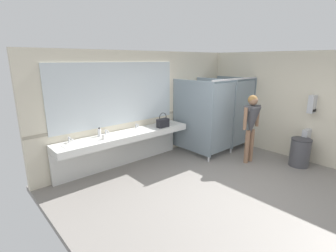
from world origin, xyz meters
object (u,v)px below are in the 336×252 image
object	(u,v)px
paper_towel_dispenser_lower	(307,138)
trash_bin	(300,152)
paper_towel_dispenser_upper	(313,104)
soap_dispenser	(99,133)
person_standing	(251,121)
paper_cup	(103,137)
handbag	(163,123)

from	to	relation	value
paper_towel_dispenser_lower	trash_bin	distance (m)	0.45
paper_towel_dispenser_upper	soap_dispenser	size ratio (longest dim) A/B	2.13
paper_towel_dispenser_upper	person_standing	distance (m)	1.45
paper_towel_dispenser_lower	paper_cup	distance (m)	4.77
paper_towel_dispenser_upper	soap_dispenser	distance (m)	4.90
paper_towel_dispenser_lower	paper_cup	xyz separation A→B (m)	(-4.08, 2.45, 0.29)
paper_towel_dispenser_upper	paper_towel_dispenser_lower	size ratio (longest dim) A/B	0.93
handbag	paper_cup	size ratio (longest dim) A/B	3.38
trash_bin	paper_towel_dispenser_upper	bearing A→B (deg)	-0.07
trash_bin	paper_cup	world-z (taller)	paper_cup
person_standing	handbag	world-z (taller)	person_standing
handbag	soap_dispenser	bearing A→B (deg)	167.98
trash_bin	paper_towel_dispenser_lower	bearing A→B (deg)	2.90
paper_towel_dispenser_lower	handbag	world-z (taller)	handbag
person_standing	handbag	bearing A→B (deg)	135.12
paper_towel_dispenser_lower	person_standing	distance (m)	1.45
person_standing	soap_dispenser	distance (m)	3.49
paper_towel_dispenser_lower	handbag	size ratio (longest dim) A/B	1.25
paper_towel_dispenser_lower	handbag	xyz separation A→B (m)	(-2.54, 2.38, 0.35)
paper_towel_dispenser_lower	paper_cup	world-z (taller)	paper_cup
paper_towel_dispenser_lower	paper_towel_dispenser_upper	bearing A→B (deg)	-90.00
paper_towel_dispenser_upper	soap_dispenser	bearing A→B (deg)	146.03
handbag	soap_dispenser	world-z (taller)	handbag
soap_dispenser	paper_towel_dispenser_upper	bearing A→B (deg)	-33.97
paper_towel_dispenser_upper	trash_bin	bearing A→B (deg)	179.93
person_standing	soap_dispenser	world-z (taller)	person_standing
person_standing	paper_towel_dispenser_upper	bearing A→B (deg)	-41.32
paper_towel_dispenser_upper	paper_cup	xyz separation A→B (m)	(-4.08, 2.47, -0.54)
paper_towel_dispenser_upper	paper_towel_dispenser_lower	distance (m)	0.83
trash_bin	soap_dispenser	size ratio (longest dim) A/B	3.41
person_standing	soap_dispenser	xyz separation A→B (m)	(-2.99, 1.80, -0.11)
paper_towel_dispenser_lower	soap_dispenser	distance (m)	4.87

